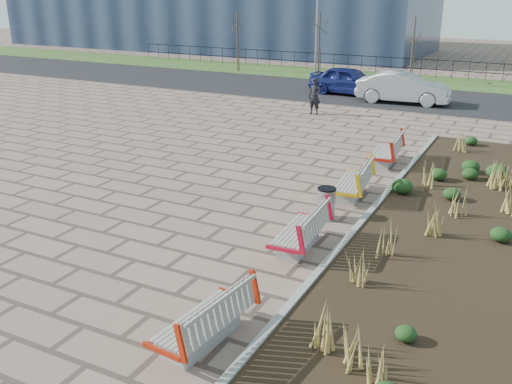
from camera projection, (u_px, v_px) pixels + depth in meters
The scene contains 18 objects.
ground at pixel (135, 260), 12.74m from camera, with size 120.00×120.00×0.00m, color #7C6255.
planting_bed at pixel (462, 229), 14.22m from camera, with size 4.50×18.00×0.10m, color black.
planting_curb at pixel (371, 212), 15.21m from camera, with size 0.16×18.00×0.15m, color gray.
grass_verge_far at pixel (415, 81), 36.11m from camera, with size 80.00×5.00×0.04m, color #33511E.
road at pixel (390, 96), 31.11m from camera, with size 80.00×7.00×0.02m, color black.
bench_a at pixel (202, 317), 9.67m from camera, with size 0.90×2.10×1.00m, color #AE210B, non-canonical shape.
bench_b at pixel (299, 229), 13.14m from camera, with size 0.90×2.10×1.00m, color red, non-canonical shape.
bench_c at pixel (351, 180), 16.36m from camera, with size 0.90×2.10×1.00m, color #DEA10B, non-canonical shape.
bench_d at pixel (385, 150), 19.38m from camera, with size 0.90×2.10×1.00m, color #A5130B, non-canonical shape.
litter_bin at pixel (326, 204), 14.85m from camera, with size 0.47×0.47×0.83m, color #B2B2B7.
pedestrian at pixel (315, 96), 26.67m from camera, with size 0.61×0.40×1.68m, color black.
car_blue at pixel (349, 81), 31.37m from camera, with size 1.77×4.40×1.50m, color navy.
car_silver at pixel (403, 88), 29.14m from camera, with size 1.64×4.69×1.55m, color #969A9D.
tree_a at pixel (238, 41), 39.31m from camera, with size 1.40×1.40×4.00m, color #4C3D2D, non-canonical shape.
tree_b at pixel (319, 46), 36.74m from camera, with size 1.40×1.40×4.00m, color #4C3D2D, non-canonical shape.
tree_c at pixel (412, 50), 34.16m from camera, with size 1.40×1.40×4.00m, color #4C3D2D, non-canonical shape.
lamp_west at pixel (317, 30), 35.97m from camera, with size 0.24×0.60×6.00m, color gray, non-canonical shape.
railing_fence at pixel (421, 68), 37.15m from camera, with size 44.00×0.10×1.20m, color black, non-canonical shape.
Camera 1 is at (7.63, -8.93, 5.83)m, focal length 40.00 mm.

